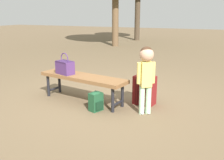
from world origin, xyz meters
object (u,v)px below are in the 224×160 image
object	(u,v)px
child_standing	(146,70)
backpack_small	(96,101)
backpack_large	(145,88)
park_bench	(83,79)
handbag	(65,67)

from	to	relation	value
child_standing	backpack_small	world-z (taller)	child_standing
backpack_large	backpack_small	xyz separation A→B (m)	(-0.61, -0.57, -0.11)
park_bench	handbag	distance (m)	0.39
handbag	backpack_small	xyz separation A→B (m)	(0.74, -0.31, -0.41)
child_standing	backpack_small	distance (m)	0.91
handbag	backpack_large	xyz separation A→B (m)	(1.35, 0.26, -0.30)
handbag	backpack_small	bearing A→B (deg)	-22.77
handbag	child_standing	size ratio (longest dim) A/B	0.36
child_standing	backpack_large	distance (m)	0.58
park_bench	backpack_large	xyz separation A→B (m)	(1.01, 0.26, -0.12)
handbag	backpack_large	size ratio (longest dim) A/B	0.67
backpack_small	park_bench	bearing A→B (deg)	141.65
child_standing	backpack_large	bearing A→B (deg)	106.53
child_standing	park_bench	bearing A→B (deg)	172.96
handbag	child_standing	world-z (taller)	child_standing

